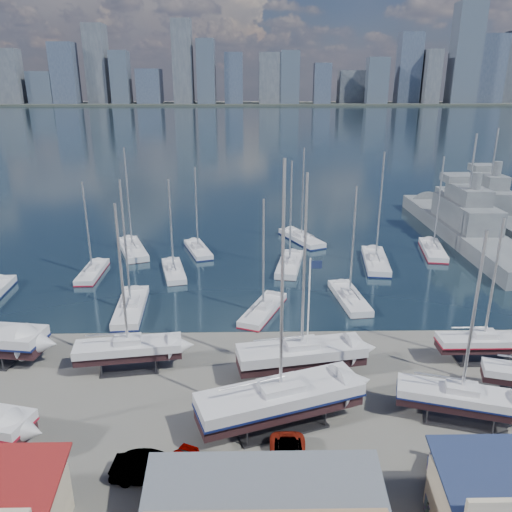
{
  "coord_description": "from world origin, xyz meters",
  "views": [
    {
      "loc": [
        -0.81,
        -44.45,
        23.4
      ],
      "look_at": [
        0.15,
        8.0,
        5.25
      ],
      "focal_mm": 35.0,
      "sensor_mm": 36.0,
      "label": 1
    }
  ],
  "objects_px": {
    "naval_ship_west": "(486,209)",
    "flagpole": "(309,313)",
    "car_a": "(174,470)",
    "naval_ship_east": "(463,228)"
  },
  "relations": [
    {
      "from": "naval_ship_east",
      "to": "flagpole",
      "type": "height_order",
      "value": "naval_ship_east"
    },
    {
      "from": "naval_ship_east",
      "to": "flagpole",
      "type": "distance_m",
      "value": 50.04
    },
    {
      "from": "naval_ship_east",
      "to": "car_a",
      "type": "xyz_separation_m",
      "value": [
        -39.12,
        -50.9,
        -0.94
      ]
    },
    {
      "from": "naval_ship_west",
      "to": "flagpole",
      "type": "distance_m",
      "value": 65.75
    },
    {
      "from": "naval_ship_west",
      "to": "car_a",
      "type": "bearing_deg",
      "value": 144.29
    },
    {
      "from": "car_a",
      "to": "flagpole",
      "type": "xyz_separation_m",
      "value": [
        9.53,
        10.8,
        5.45
      ]
    },
    {
      "from": "naval_ship_east",
      "to": "naval_ship_west",
      "type": "xyz_separation_m",
      "value": [
        9.42,
        12.64,
        0.01
      ]
    },
    {
      "from": "naval_ship_west",
      "to": "car_a",
      "type": "distance_m",
      "value": 79.97
    },
    {
      "from": "car_a",
      "to": "naval_ship_east",
      "type": "bearing_deg",
      "value": 77.37
    },
    {
      "from": "naval_ship_west",
      "to": "car_a",
      "type": "xyz_separation_m",
      "value": [
        -48.54,
        -63.54,
        -0.95
      ]
    }
  ]
}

